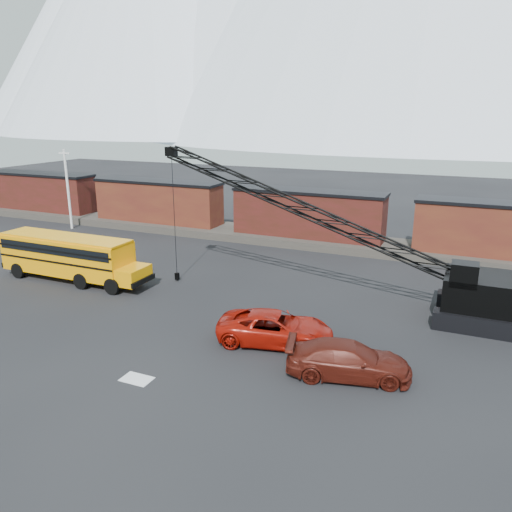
{
  "coord_description": "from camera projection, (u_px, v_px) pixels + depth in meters",
  "views": [
    {
      "loc": [
        13.42,
        -20.06,
        11.54
      ],
      "look_at": [
        1.56,
        6.85,
        3.0
      ],
      "focal_mm": 35.0,
      "sensor_mm": 36.0,
      "label": 1
    }
  ],
  "objects": [
    {
      "name": "ground",
      "position": [
        176.0,
        341.0,
        26.05
      ],
      "size": [
        160.0,
        160.0,
        0.0
      ],
      "primitive_type": "plane",
      "color": "black",
      "rests_on": "ground"
    },
    {
      "name": "gravel_berm",
      "position": [
        307.0,
        240.0,
        45.28
      ],
      "size": [
        120.0,
        5.0,
        0.7
      ],
      "primitive_type": "cube",
      "color": "#49433C",
      "rests_on": "ground"
    },
    {
      "name": "boxcar_west_far",
      "position": [
        41.0,
        191.0,
        57.0
      ],
      "size": [
        13.7,
        3.1,
        4.17
      ],
      "color": "#4B1615",
      "rests_on": "gravel_berm"
    },
    {
      "name": "boxcar_west_near",
      "position": [
        158.0,
        201.0,
        50.81
      ],
      "size": [
        13.7,
        3.1,
        4.17
      ],
      "color": "#491915",
      "rests_on": "gravel_berm"
    },
    {
      "name": "boxcar_mid",
      "position": [
        308.0,
        213.0,
        44.61
      ],
      "size": [
        13.7,
        3.1,
        4.17
      ],
      "color": "#4B1615",
      "rests_on": "gravel_berm"
    },
    {
      "name": "boxcar_east_near",
      "position": [
        506.0,
        230.0,
        38.41
      ],
      "size": [
        13.7,
        3.1,
        4.17
      ],
      "color": "#491915",
      "rests_on": "gravel_berm"
    },
    {
      "name": "utility_pole",
      "position": [
        68.0,
        188.0,
        50.0
      ],
      "size": [
        1.4,
        0.24,
        8.0
      ],
      "color": "silver",
      "rests_on": "ground"
    },
    {
      "name": "snow_patch",
      "position": [
        137.0,
        379.0,
        22.33
      ],
      "size": [
        1.4,
        0.9,
        0.02
      ],
      "primitive_type": "cube",
      "color": "silver",
      "rests_on": "ground"
    },
    {
      "name": "school_bus",
      "position": [
        71.0,
        256.0,
        34.96
      ],
      "size": [
        11.65,
        2.65,
        3.19
      ],
      "color": "orange",
      "rests_on": "ground"
    },
    {
      "name": "red_pickup",
      "position": [
        275.0,
        328.0,
        25.65
      ],
      "size": [
        6.38,
        3.93,
        1.65
      ],
      "primitive_type": "imported",
      "rotation": [
        0.0,
        0.0,
        1.78
      ],
      "color": "#9A1107",
      "rests_on": "ground"
    },
    {
      "name": "maroon_suv",
      "position": [
        348.0,
        360.0,
        22.37
      ],
      "size": [
        5.97,
        3.54,
        1.62
      ],
      "primitive_type": "imported",
      "rotation": [
        0.0,
        0.0,
        1.81
      ],
      "color": "#49140D",
      "rests_on": "ground"
    },
    {
      "name": "crawler_crane",
      "position": [
        327.0,
        220.0,
        30.25
      ],
      "size": [
        23.23,
        4.2,
        9.51
      ],
      "color": "black",
      "rests_on": "ground"
    }
  ]
}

